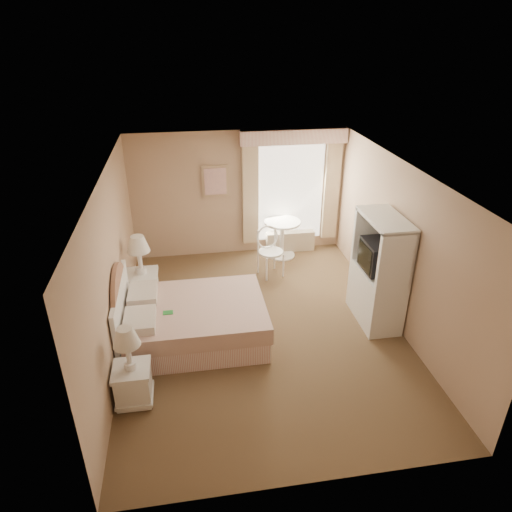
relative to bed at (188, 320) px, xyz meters
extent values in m
cube|color=brown|center=(1.12, 0.10, -0.34)|extent=(4.20, 5.50, 0.01)
cube|color=silver|center=(1.12, 0.10, 2.16)|extent=(4.20, 5.50, 0.01)
cube|color=tan|center=(1.12, 2.85, 0.91)|extent=(4.20, 0.01, 2.50)
cube|color=tan|center=(1.12, -2.65, 0.91)|extent=(4.20, 0.01, 2.50)
cube|color=tan|center=(-0.98, 0.10, 0.91)|extent=(0.01, 5.50, 2.50)
cube|color=tan|center=(3.22, 0.10, 0.91)|extent=(0.01, 5.50, 2.50)
cube|color=white|center=(2.17, 2.82, 0.91)|extent=(1.30, 0.02, 2.00)
cube|color=beige|center=(1.34, 2.77, 0.91)|extent=(0.30, 0.08, 2.05)
cube|color=beige|center=(3.00, 2.77, 0.91)|extent=(0.30, 0.08, 2.05)
cube|color=tan|center=(2.17, 2.73, 2.03)|extent=(2.05, 0.20, 0.28)
cube|color=beige|center=(2.17, 2.73, -0.13)|extent=(1.00, 0.22, 0.42)
cube|color=tan|center=(0.67, 2.82, 1.21)|extent=(0.52, 0.03, 0.62)
cube|color=beige|center=(0.67, 2.80, 1.21)|extent=(0.42, 0.02, 0.52)
cube|color=tan|center=(0.12, 0.00, -0.17)|extent=(1.95, 1.49, 0.34)
cube|color=beige|center=(0.12, 0.00, 0.13)|extent=(2.01, 1.54, 0.26)
cube|color=beige|center=(-0.65, -0.35, 0.31)|extent=(0.42, 0.58, 0.13)
cube|color=beige|center=(-0.65, 0.35, 0.31)|extent=(0.42, 0.58, 0.13)
cube|color=green|center=(-0.27, -0.14, 0.26)|extent=(0.14, 0.10, 0.01)
cube|color=white|center=(-0.93, 0.00, 0.17)|extent=(0.06, 1.58, 1.02)
cylinder|color=#A17355|center=(-0.93, 0.00, 0.27)|extent=(0.05, 1.40, 1.40)
cube|color=white|center=(-0.72, -1.17, -0.09)|extent=(0.42, 0.42, 0.45)
cube|color=white|center=(-0.72, -1.17, 0.16)|extent=(0.45, 0.45, 0.05)
cube|color=white|center=(-0.72, -1.17, -0.25)|extent=(0.45, 0.45, 0.05)
cylinder|color=white|center=(-0.72, -1.17, 0.23)|extent=(0.15, 0.15, 0.09)
cylinder|color=white|center=(-0.72, -1.17, 0.41)|extent=(0.06, 0.06, 0.36)
cone|color=white|center=(-0.72, -1.17, 0.66)|extent=(0.33, 0.33, 0.24)
cube|color=white|center=(-0.72, 1.10, -0.06)|extent=(0.47, 0.47, 0.51)
cube|color=white|center=(-0.72, 1.10, 0.23)|extent=(0.51, 0.51, 0.06)
cube|color=white|center=(-0.72, 1.10, -0.23)|extent=(0.51, 0.51, 0.05)
cylinder|color=white|center=(-0.72, 1.10, 0.31)|extent=(0.16, 0.16, 0.10)
cylinder|color=white|center=(-0.72, 1.10, 0.52)|extent=(0.07, 0.07, 0.41)
cone|color=white|center=(-0.72, 1.10, 0.79)|extent=(0.37, 0.37, 0.27)
cylinder|color=white|center=(1.95, 2.50, -0.32)|extent=(0.54, 0.54, 0.03)
cylinder|color=white|center=(1.95, 2.50, 0.04)|extent=(0.08, 0.08, 0.72)
cylinder|color=white|center=(1.95, 2.50, 0.41)|extent=(0.72, 0.72, 0.04)
cylinder|color=white|center=(1.46, 1.55, -0.11)|extent=(0.03, 0.03, 0.46)
cylinder|color=white|center=(1.79, 1.65, -0.11)|extent=(0.03, 0.03, 0.46)
cylinder|color=white|center=(1.36, 1.88, -0.11)|extent=(0.03, 0.03, 0.46)
cylinder|color=white|center=(1.69, 1.98, -0.11)|extent=(0.03, 0.03, 0.46)
cylinder|color=white|center=(1.58, 1.76, 0.14)|extent=(0.57, 0.57, 0.04)
torus|color=white|center=(1.53, 1.90, 0.38)|extent=(0.46, 0.24, 0.44)
cylinder|color=white|center=(1.36, 1.88, 0.33)|extent=(0.03, 0.03, 0.41)
cylinder|color=white|center=(1.69, 1.98, 0.33)|extent=(0.03, 0.03, 0.41)
cube|color=white|center=(2.93, 0.07, 0.10)|extent=(0.53, 1.06, 0.87)
cube|color=white|center=(2.93, -0.42, 0.96)|extent=(0.53, 0.08, 0.87)
cube|color=white|center=(2.93, 0.56, 0.96)|extent=(0.53, 0.08, 0.87)
cube|color=white|center=(2.93, 0.07, 1.40)|extent=(0.53, 1.06, 0.06)
cube|color=white|center=(3.17, 0.07, 0.96)|extent=(0.04, 1.06, 0.87)
cube|color=black|center=(2.91, 0.07, 0.80)|extent=(0.46, 0.58, 0.46)
cube|color=black|center=(2.68, 0.07, 0.80)|extent=(0.02, 0.48, 0.39)
camera|label=1|loc=(0.10, -5.66, 3.91)|focal=32.00mm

